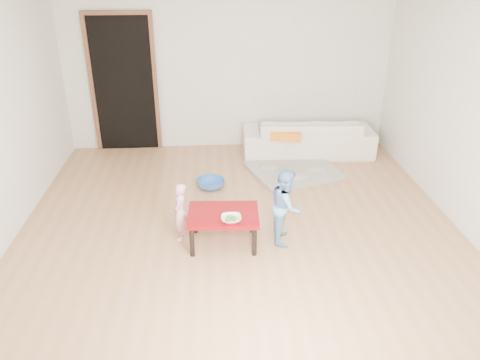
{
  "coord_description": "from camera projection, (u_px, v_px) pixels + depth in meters",
  "views": [
    {
      "loc": [
        -0.3,
        -4.69,
        2.82
      ],
      "look_at": [
        0.0,
        -0.2,
        0.65
      ],
      "focal_mm": 35.0,
      "sensor_mm": 36.0,
      "label": 1
    }
  ],
  "objects": [
    {
      "name": "right_wall",
      "position": [
        469.0,
        111.0,
        5.05
      ],
      "size": [
        0.02,
        5.0,
        2.6
      ],
      "primitive_type": "cube",
      "color": "silver",
      "rests_on": "floor"
    },
    {
      "name": "child_blue",
      "position": [
        286.0,
        206.0,
        4.97
      ],
      "size": [
        0.38,
        0.45,
        0.83
      ],
      "primitive_type": "imported",
      "rotation": [
        0.0,
        0.0,
        1.39
      ],
      "color": "#5693C8",
      "rests_on": "floor"
    },
    {
      "name": "cushion",
      "position": [
        286.0,
        133.0,
        6.92
      ],
      "size": [
        0.51,
        0.48,
        0.12
      ],
      "primitive_type": "cube",
      "rotation": [
        0.0,
        0.0,
        -0.2
      ],
      "color": "orange",
      "rests_on": "sofa"
    },
    {
      "name": "sofa",
      "position": [
        308.0,
        136.0,
        7.25
      ],
      "size": [
        2.01,
        0.84,
        0.58
      ],
      "primitive_type": "imported",
      "rotation": [
        0.0,
        0.0,
        3.11
      ],
      "color": "white",
      "rests_on": "floor"
    },
    {
      "name": "basin",
      "position": [
        211.0,
        184.0,
        6.26
      ],
      "size": [
        0.38,
        0.38,
        0.12
      ],
      "primitive_type": "imported",
      "color": "#2F60B3",
      "rests_on": "floor"
    },
    {
      "name": "child_pink",
      "position": [
        180.0,
        212.0,
        5.03
      ],
      "size": [
        0.19,
        0.26,
        0.66
      ],
      "primitive_type": "imported",
      "rotation": [
        0.0,
        0.0,
        -1.73
      ],
      "color": "pink",
      "rests_on": "floor"
    },
    {
      "name": "broccoli",
      "position": [
        231.0,
        219.0,
        4.76
      ],
      "size": [
        0.12,
        0.12,
        0.06
      ],
      "primitive_type": null,
      "color": "#2D5919",
      "rests_on": "red_table"
    },
    {
      "name": "doorway",
      "position": [
        124.0,
        85.0,
        7.15
      ],
      "size": [
        1.02,
        0.08,
        2.11
      ],
      "primitive_type": null,
      "color": "brown",
      "rests_on": "back_wall"
    },
    {
      "name": "floor",
      "position": [
        239.0,
        223.0,
        5.46
      ],
      "size": [
        5.0,
        5.0,
        0.01
      ],
      "primitive_type": "cube",
      "color": "#A97848",
      "rests_on": "ground"
    },
    {
      "name": "blanket",
      "position": [
        293.0,
        171.0,
        6.71
      ],
      "size": [
        1.4,
        1.28,
        0.06
      ],
      "primitive_type": null,
      "rotation": [
        0.0,
        0.0,
        0.32
      ],
      "color": "#A6A593",
      "rests_on": "floor"
    },
    {
      "name": "red_table",
      "position": [
        223.0,
        228.0,
        5.0
      ],
      "size": [
        0.77,
        0.59,
        0.37
      ],
      "primitive_type": null,
      "rotation": [
        0.0,
        0.0,
        -0.05
      ],
      "color": "maroon",
      "rests_on": "floor"
    },
    {
      "name": "bowl",
      "position": [
        231.0,
        219.0,
        4.76
      ],
      "size": [
        0.21,
        0.21,
        0.05
      ],
      "primitive_type": "imported",
      "color": "white",
      "rests_on": "red_table"
    },
    {
      "name": "back_wall",
      "position": [
        228.0,
        65.0,
        7.14
      ],
      "size": [
        5.0,
        0.02,
        2.6
      ],
      "primitive_type": "cube",
      "color": "silver",
      "rests_on": "floor"
    }
  ]
}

